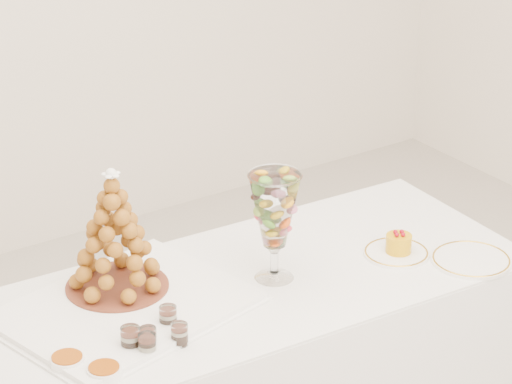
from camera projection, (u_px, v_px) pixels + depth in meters
lace_tray at (125, 308)px, 3.39m from camera, size 0.74×0.62×0.02m
macaron_vase at (275, 212)px, 3.49m from camera, size 0.15×0.15×0.33m
cake_plate at (396, 253)px, 3.71m from camera, size 0.20×0.20×0.01m
spare_plate at (471, 260)px, 3.66m from camera, size 0.24×0.24×0.01m
verrine_a at (131, 340)px, 3.19m from camera, size 0.06×0.06×0.07m
verrine_b at (148, 338)px, 3.21m from camera, size 0.05×0.05×0.06m
verrine_c at (168, 318)px, 3.30m from camera, size 0.06×0.06×0.07m
verrine_d at (147, 345)px, 3.17m from camera, size 0.05×0.05×0.06m
verrine_e at (179, 334)px, 3.23m from camera, size 0.05×0.05×0.06m
ramekin_back at (67, 362)px, 3.14m from camera, size 0.09×0.09×0.03m
ramekin_front at (104, 372)px, 3.09m from camera, size 0.09×0.09×0.03m
croquembouche at (114, 231)px, 3.40m from camera, size 0.30×0.30×0.37m
mousse_cake at (399, 243)px, 3.69m from camera, size 0.08×0.08×0.07m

